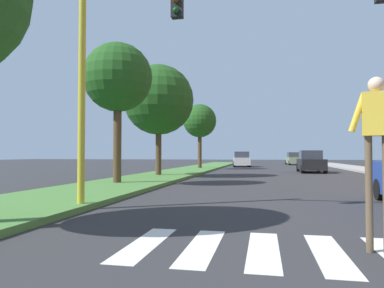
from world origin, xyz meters
name	(u,v)px	position (x,y,z in m)	size (l,w,h in m)	color
ground_plane	(276,173)	(0.00, 30.00, 0.00)	(140.00, 140.00, 0.00)	#2D2D30
crosswalk	(329,253)	(0.00, 7.31, 0.00)	(5.85, 2.20, 0.01)	silver
median_strip	(180,172)	(-7.02, 28.00, 0.07)	(3.78, 64.00, 0.15)	#477A38
tree_mid	(118,78)	(-7.28, 16.84, 4.80)	(3.08, 3.08, 6.24)	#4C3823
tree_far	(159,100)	(-7.21, 22.94, 4.74)	(4.31, 4.31, 6.76)	#4C3823
tree_distant	(200,121)	(-6.73, 34.58, 4.50)	(3.10, 3.10, 5.94)	#4C3823
traffic_light_gantry	(175,33)	(-2.99, 10.29, 4.34)	(8.43, 0.30, 6.00)	gold
pedestrian_performer	(377,135)	(0.68, 7.45, 1.66)	(0.75, 0.32, 2.49)	brown
sedan_midblock	(311,162)	(2.69, 30.83, 0.79)	(1.86, 4.05, 1.70)	black
sedan_distant	(242,160)	(-3.35, 42.56, 0.79)	(2.27, 4.65, 1.71)	#B7B7BC
sedan_far_horizon	(294,159)	(3.14, 52.06, 0.79)	(2.14, 4.60, 1.69)	gray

